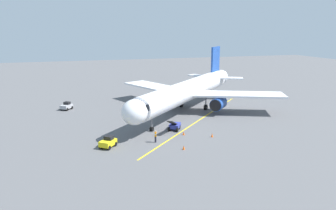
{
  "coord_description": "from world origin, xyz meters",
  "views": [
    {
      "loc": [
        23.01,
        57.23,
        15.42
      ],
      "look_at": [
        7.15,
        6.43,
        3.0
      ],
      "focal_mm": 35.07,
      "sensor_mm": 36.0,
      "label": 1
    }
  ],
  "objects_px": {
    "baggage_cart_rear_apron": "(159,91)",
    "safety_cone_nose_right": "(212,135)",
    "safety_cone_wing_port": "(184,133)",
    "tug_near_nose": "(108,142)",
    "belt_loader_starboard_side": "(174,126)",
    "ground_crew_marshaller": "(156,136)",
    "airplane": "(188,91)",
    "tug_portside": "(66,106)",
    "safety_cone_nose_left": "(184,148)"
  },
  "relations": [
    {
      "from": "safety_cone_nose_right",
      "to": "airplane",
      "type": "bearing_deg",
      "value": -97.36
    },
    {
      "from": "safety_cone_wing_port",
      "to": "belt_loader_starboard_side",
      "type": "bearing_deg",
      "value": -79.14
    },
    {
      "from": "tug_near_nose",
      "to": "airplane",
      "type": "bearing_deg",
      "value": -138.68
    },
    {
      "from": "tug_near_nose",
      "to": "tug_portside",
      "type": "xyz_separation_m",
      "value": [
        5.07,
        -23.42,
        0.0
      ]
    },
    {
      "from": "ground_crew_marshaller",
      "to": "baggage_cart_rear_apron",
      "type": "xyz_separation_m",
      "value": [
        -10.0,
        -33.58,
        -0.23
      ]
    },
    {
      "from": "ground_crew_marshaller",
      "to": "safety_cone_nose_left",
      "type": "xyz_separation_m",
      "value": [
        -2.78,
        3.79,
        -0.61
      ]
    },
    {
      "from": "safety_cone_wing_port",
      "to": "tug_near_nose",
      "type": "bearing_deg",
      "value": 9.31
    },
    {
      "from": "tug_near_nose",
      "to": "safety_cone_nose_left",
      "type": "xyz_separation_m",
      "value": [
        -9.33,
        3.81,
        -0.43
      ]
    },
    {
      "from": "safety_cone_nose_left",
      "to": "safety_cone_nose_right",
      "type": "distance_m",
      "value": 6.69
    },
    {
      "from": "belt_loader_starboard_side",
      "to": "baggage_cart_rear_apron",
      "type": "height_order",
      "value": "belt_loader_starboard_side"
    },
    {
      "from": "safety_cone_nose_right",
      "to": "tug_portside",
      "type": "bearing_deg",
      "value": -49.73
    },
    {
      "from": "tug_portside",
      "to": "safety_cone_wing_port",
      "type": "relative_size",
      "value": 4.99
    },
    {
      "from": "baggage_cart_rear_apron",
      "to": "safety_cone_nose_right",
      "type": "bearing_deg",
      "value": 87.41
    },
    {
      "from": "airplane",
      "to": "ground_crew_marshaller",
      "type": "xyz_separation_m",
      "value": [
        10.43,
        14.95,
        -3.12
      ]
    },
    {
      "from": "belt_loader_starboard_side",
      "to": "safety_cone_nose_left",
      "type": "distance_m",
      "value": 8.59
    },
    {
      "from": "airplane",
      "to": "belt_loader_starboard_side",
      "type": "xyz_separation_m",
      "value": [
        6.12,
        10.3,
        -3.29
      ]
    },
    {
      "from": "ground_crew_marshaller",
      "to": "tug_portside",
      "type": "relative_size",
      "value": 0.62
    },
    {
      "from": "tug_portside",
      "to": "safety_cone_nose_left",
      "type": "height_order",
      "value": "tug_portside"
    },
    {
      "from": "belt_loader_starboard_side",
      "to": "baggage_cart_rear_apron",
      "type": "bearing_deg",
      "value": -101.12
    },
    {
      "from": "airplane",
      "to": "safety_cone_nose_right",
      "type": "relative_size",
      "value": 60.31
    },
    {
      "from": "tug_near_nose",
      "to": "safety_cone_nose_left",
      "type": "distance_m",
      "value": 10.09
    },
    {
      "from": "belt_loader_starboard_side",
      "to": "baggage_cart_rear_apron",
      "type": "distance_m",
      "value": 29.49
    },
    {
      "from": "safety_cone_nose_left",
      "to": "tug_portside",
      "type": "bearing_deg",
      "value": -62.13
    },
    {
      "from": "safety_cone_nose_left",
      "to": "safety_cone_wing_port",
      "type": "xyz_separation_m",
      "value": [
        -2.05,
        -5.68,
        0.0
      ]
    },
    {
      "from": "safety_cone_nose_left",
      "to": "belt_loader_starboard_side",
      "type": "bearing_deg",
      "value": -100.24
    },
    {
      "from": "airplane",
      "to": "safety_cone_wing_port",
      "type": "xyz_separation_m",
      "value": [
        5.59,
        13.06,
        -3.73
      ]
    },
    {
      "from": "tug_portside",
      "to": "airplane",
      "type": "bearing_deg",
      "value": 158.92
    },
    {
      "from": "belt_loader_starboard_side",
      "to": "baggage_cart_rear_apron",
      "type": "relative_size",
      "value": 1.55
    },
    {
      "from": "belt_loader_starboard_side",
      "to": "airplane",
      "type": "bearing_deg",
      "value": -120.72
    },
    {
      "from": "airplane",
      "to": "baggage_cart_rear_apron",
      "type": "relative_size",
      "value": 11.32
    },
    {
      "from": "baggage_cart_rear_apron",
      "to": "safety_cone_nose_right",
      "type": "relative_size",
      "value": 5.33
    },
    {
      "from": "baggage_cart_rear_apron",
      "to": "safety_cone_wing_port",
      "type": "height_order",
      "value": "baggage_cart_rear_apron"
    },
    {
      "from": "ground_crew_marshaller",
      "to": "safety_cone_nose_right",
      "type": "xyz_separation_m",
      "value": [
        -8.47,
        0.26,
        -0.61
      ]
    },
    {
      "from": "tug_portside",
      "to": "baggage_cart_rear_apron",
      "type": "relative_size",
      "value": 0.94
    },
    {
      "from": "tug_near_nose",
      "to": "belt_loader_starboard_side",
      "type": "bearing_deg",
      "value": -156.93
    },
    {
      "from": "ground_crew_marshaller",
      "to": "airplane",
      "type": "bearing_deg",
      "value": -124.91
    },
    {
      "from": "tug_portside",
      "to": "tug_near_nose",
      "type": "bearing_deg",
      "value": 102.22
    },
    {
      "from": "airplane",
      "to": "safety_cone_nose_right",
      "type": "distance_m",
      "value": 15.78
    },
    {
      "from": "tug_near_nose",
      "to": "safety_cone_wing_port",
      "type": "bearing_deg",
      "value": -170.69
    },
    {
      "from": "tug_near_nose",
      "to": "ground_crew_marshaller",
      "type": "bearing_deg",
      "value": 179.79
    },
    {
      "from": "ground_crew_marshaller",
      "to": "belt_loader_starboard_side",
      "type": "relative_size",
      "value": 0.38
    },
    {
      "from": "tug_near_nose",
      "to": "safety_cone_nose_right",
      "type": "distance_m",
      "value": 15.02
    },
    {
      "from": "baggage_cart_rear_apron",
      "to": "safety_cone_wing_port",
      "type": "xyz_separation_m",
      "value": [
        5.16,
        31.69,
        -0.38
      ]
    },
    {
      "from": "airplane",
      "to": "safety_cone_nose_left",
      "type": "bearing_deg",
      "value": 67.8
    },
    {
      "from": "tug_near_nose",
      "to": "safety_cone_wing_port",
      "type": "relative_size",
      "value": 4.96
    },
    {
      "from": "tug_near_nose",
      "to": "tug_portside",
      "type": "relative_size",
      "value": 0.99
    },
    {
      "from": "safety_cone_nose_left",
      "to": "safety_cone_nose_right",
      "type": "bearing_deg",
      "value": -148.15
    },
    {
      "from": "safety_cone_nose_right",
      "to": "safety_cone_wing_port",
      "type": "height_order",
      "value": "same"
    },
    {
      "from": "safety_cone_nose_right",
      "to": "tug_near_nose",
      "type": "bearing_deg",
      "value": -1.08
    },
    {
      "from": "airplane",
      "to": "baggage_cart_rear_apron",
      "type": "distance_m",
      "value": 18.94
    }
  ]
}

